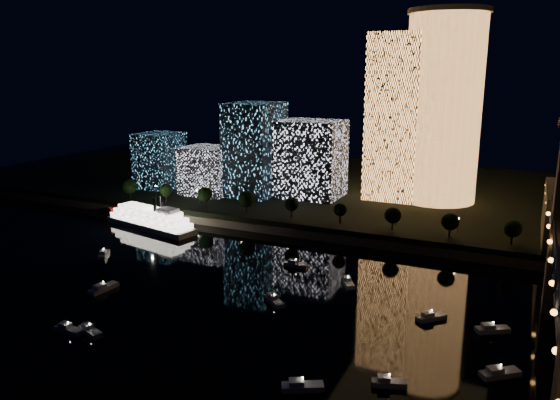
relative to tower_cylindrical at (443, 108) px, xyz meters
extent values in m
plane|color=black|center=(-16.80, -142.72, -45.74)|extent=(520.00, 520.00, 0.00)
cube|color=black|center=(-16.80, 17.28, -43.24)|extent=(420.00, 160.00, 5.00)
cube|color=#6B5E4C|center=(-16.80, -60.72, -44.24)|extent=(420.00, 6.00, 3.00)
cylinder|color=#FFA251|center=(0.00, 0.00, -1.13)|extent=(32.00, 32.00, 79.22)
cylinder|color=#6B5E4C|center=(0.00, 0.00, 39.49)|extent=(34.00, 34.00, 2.00)
cube|color=#FFA251|center=(-19.45, -2.90, -4.67)|extent=(22.67, 22.67, 72.13)
cube|color=white|center=(-54.27, -16.09, -23.47)|extent=(28.05, 23.74, 34.53)
cube|color=#4EA4D5|center=(-79.26, -22.85, -19.65)|extent=(21.09, 27.42, 42.18)
cube|color=white|center=(-99.78, -31.31, -29.78)|extent=(21.92, 19.93, 21.92)
cube|color=#4EA4D5|center=(-129.31, -28.41, -27.46)|extent=(18.96, 20.86, 26.55)
cube|color=navy|center=(43.20, -154.72, -24.24)|extent=(0.50, 0.50, 7.00)
cube|color=navy|center=(43.20, -130.72, -24.24)|extent=(0.50, 0.50, 7.00)
cube|color=navy|center=(43.20, -106.72, -24.24)|extent=(0.50, 0.50, 7.00)
cube|color=navy|center=(43.20, -82.72, -24.24)|extent=(0.50, 0.50, 7.00)
sphere|color=orange|center=(42.70, -142.72, -25.94)|extent=(1.20, 1.20, 1.20)
sphere|color=orange|center=(42.70, -97.72, -25.94)|extent=(1.20, 1.20, 1.20)
sphere|color=orange|center=(42.70, -52.72, -25.94)|extent=(1.20, 1.20, 1.20)
cube|color=silver|center=(-99.08, -76.02, -44.65)|extent=(44.51, 18.97, 2.17)
cube|color=white|center=(-99.08, -76.02, -42.57)|extent=(40.78, 17.32, 1.99)
cube|color=white|center=(-99.08, -76.02, -40.58)|extent=(37.06, 15.66, 1.99)
cube|color=white|center=(-99.08, -76.02, -38.60)|extent=(31.57, 13.62, 1.99)
cube|color=silver|center=(-88.48, -78.34, -36.88)|extent=(8.22, 6.84, 1.63)
cylinder|color=black|center=(-94.16, -78.95, -34.89)|extent=(1.27, 1.27, 5.42)
cylinder|color=black|center=(-93.39, -75.42, -34.89)|extent=(1.27, 1.27, 5.42)
cylinder|color=maroon|center=(-120.27, -71.40, -43.03)|extent=(7.92, 9.30, 6.33)
cube|color=silver|center=(-28.82, -92.06, -45.14)|extent=(7.75, 2.48, 1.20)
cube|color=silver|center=(-29.98, -92.06, -44.04)|extent=(2.71, 2.02, 1.00)
sphere|color=white|center=(-28.82, -92.06, -43.14)|extent=(0.36, 0.36, 0.36)
cube|color=silver|center=(-92.23, -110.04, -45.14)|extent=(5.25, 7.36, 1.20)
cube|color=silver|center=(-91.75, -110.99, -44.04)|extent=(2.77, 3.05, 1.00)
sphere|color=white|center=(-92.23, -110.04, -43.14)|extent=(0.36, 0.36, 0.36)
cube|color=silver|center=(-55.57, -154.89, -45.14)|extent=(8.04, 4.72, 1.20)
cube|color=silver|center=(-56.66, -154.53, -44.04)|extent=(3.17, 2.73, 1.00)
sphere|color=white|center=(-55.57, -154.89, -43.14)|extent=(0.36, 0.36, 0.36)
cube|color=silver|center=(-60.79, -156.48, -45.14)|extent=(8.03, 2.94, 1.20)
cube|color=silver|center=(-61.98, -156.42, -44.04)|extent=(2.87, 2.20, 1.00)
sphere|color=white|center=(-60.79, -156.48, -43.14)|extent=(0.36, 0.36, 0.36)
cube|color=silver|center=(-0.27, -155.11, -45.14)|extent=(8.61, 6.32, 1.20)
cube|color=silver|center=(-1.37, -155.70, -44.04)|extent=(3.60, 3.30, 1.00)
sphere|color=white|center=(-0.27, -155.11, -43.14)|extent=(0.36, 0.36, 0.36)
cube|color=silver|center=(34.90, -133.43, -45.14)|extent=(8.37, 7.53, 1.20)
cube|color=silver|center=(33.90, -134.24, -44.04)|extent=(3.73, 3.62, 1.00)
sphere|color=white|center=(34.90, -133.43, -43.14)|extent=(0.36, 0.36, 0.36)
cube|color=silver|center=(-8.91, -99.65, -45.14)|extent=(5.98, 7.63, 1.20)
cube|color=silver|center=(-9.50, -98.69, -44.04)|extent=(3.04, 3.25, 1.00)
sphere|color=white|center=(-8.91, -99.65, -43.14)|extent=(0.36, 0.36, 0.36)
cube|color=silver|center=(14.94, -146.64, -45.14)|extent=(7.29, 4.43, 1.20)
cube|color=silver|center=(13.96, -146.99, -44.04)|extent=(2.90, 2.52, 1.00)
sphere|color=white|center=(14.94, -146.64, -43.14)|extent=(0.36, 0.36, 0.36)
cube|color=silver|center=(-23.03, -120.48, -45.14)|extent=(7.99, 7.09, 1.20)
cube|color=silver|center=(-23.99, -119.72, -44.04)|extent=(3.55, 3.43, 1.00)
sphere|color=white|center=(-23.03, -120.48, -43.14)|extent=(0.36, 0.36, 0.36)
cube|color=silver|center=(17.37, -112.63, -45.14)|extent=(7.38, 7.41, 1.20)
cube|color=silver|center=(16.54, -113.47, -44.04)|extent=(3.42, 3.42, 1.00)
sphere|color=white|center=(17.37, -112.63, -43.14)|extent=(0.36, 0.36, 0.36)
cube|color=silver|center=(32.00, -113.27, -45.14)|extent=(8.29, 6.35, 1.20)
cube|color=silver|center=(30.95, -113.89, -44.04)|extent=(3.51, 3.26, 1.00)
sphere|color=white|center=(32.00, -113.27, -43.14)|extent=(0.36, 0.36, 0.36)
cube|color=silver|center=(-71.40, -132.95, -45.14)|extent=(3.93, 9.42, 1.20)
cube|color=silver|center=(-71.55, -134.31, -44.04)|extent=(2.72, 3.45, 1.00)
sphere|color=white|center=(-71.40, -132.95, -43.14)|extent=(0.36, 0.36, 0.36)
cylinder|color=black|center=(-126.80, -54.72, -38.74)|extent=(0.70, 0.70, 4.00)
sphere|color=black|center=(-126.80, -54.72, -35.24)|extent=(6.84, 6.84, 6.84)
cylinder|color=black|center=(-106.80, -54.72, -38.74)|extent=(0.70, 0.70, 4.00)
sphere|color=black|center=(-106.80, -54.72, -35.24)|extent=(5.61, 5.61, 5.61)
cylinder|color=black|center=(-86.80, -54.72, -38.74)|extent=(0.70, 0.70, 4.00)
sphere|color=black|center=(-86.80, -54.72, -35.24)|extent=(6.32, 6.32, 6.32)
cylinder|color=black|center=(-66.80, -54.72, -38.74)|extent=(0.70, 0.70, 4.00)
sphere|color=black|center=(-66.80, -54.72, -35.24)|extent=(6.91, 6.91, 6.91)
cylinder|color=black|center=(-46.80, -54.72, -38.74)|extent=(0.70, 0.70, 4.00)
sphere|color=black|center=(-46.80, -54.72, -35.24)|extent=(5.62, 5.62, 5.62)
cylinder|color=black|center=(-26.80, -54.72, -38.74)|extent=(0.70, 0.70, 4.00)
sphere|color=black|center=(-26.80, -54.72, -35.24)|extent=(5.19, 5.19, 5.19)
cylinder|color=black|center=(-6.80, -54.72, -38.74)|extent=(0.70, 0.70, 4.00)
sphere|color=black|center=(-6.80, -54.72, -35.24)|extent=(6.09, 6.09, 6.09)
cylinder|color=black|center=(13.20, -54.72, -38.74)|extent=(0.70, 0.70, 4.00)
sphere|color=black|center=(13.20, -54.72, -35.24)|extent=(6.15, 6.15, 6.15)
cylinder|color=black|center=(33.20, -54.72, -38.74)|extent=(0.70, 0.70, 4.00)
sphere|color=black|center=(33.20, -54.72, -35.24)|extent=(6.00, 6.00, 6.00)
cylinder|color=black|center=(-116.80, -48.72, -38.24)|extent=(0.24, 0.24, 5.00)
sphere|color=#FFCC7F|center=(-116.80, -48.72, -35.44)|extent=(0.70, 0.70, 0.70)
cylinder|color=black|center=(-94.80, -48.72, -38.24)|extent=(0.24, 0.24, 5.00)
sphere|color=#FFCC7F|center=(-94.80, -48.72, -35.44)|extent=(0.70, 0.70, 0.70)
cylinder|color=black|center=(-72.80, -48.72, -38.24)|extent=(0.24, 0.24, 5.00)
sphere|color=#FFCC7F|center=(-72.80, -48.72, -35.44)|extent=(0.70, 0.70, 0.70)
cylinder|color=black|center=(-50.80, -48.72, -38.24)|extent=(0.24, 0.24, 5.00)
sphere|color=#FFCC7F|center=(-50.80, -48.72, -35.44)|extent=(0.70, 0.70, 0.70)
cylinder|color=black|center=(-28.80, -48.72, -38.24)|extent=(0.24, 0.24, 5.00)
sphere|color=#FFCC7F|center=(-28.80, -48.72, -35.44)|extent=(0.70, 0.70, 0.70)
cylinder|color=black|center=(-6.80, -48.72, -38.24)|extent=(0.24, 0.24, 5.00)
sphere|color=#FFCC7F|center=(-6.80, -48.72, -35.44)|extent=(0.70, 0.70, 0.70)
cylinder|color=black|center=(15.20, -48.72, -38.24)|extent=(0.24, 0.24, 5.00)
sphere|color=#FFCC7F|center=(15.20, -48.72, -35.44)|extent=(0.70, 0.70, 0.70)
camera|label=1|loc=(36.19, -244.33, 16.10)|focal=35.00mm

